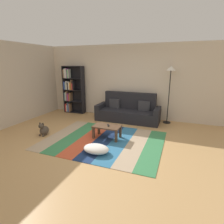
{
  "coord_description": "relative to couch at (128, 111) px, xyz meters",
  "views": [
    {
      "loc": [
        1.81,
        -4.08,
        2.02
      ],
      "look_at": [
        -0.01,
        0.66,
        0.65
      ],
      "focal_mm": 28.95,
      "sensor_mm": 36.0,
      "label": 1
    }
  ],
  "objects": [
    {
      "name": "ground_plane",
      "position": [
        -0.09,
        -2.02,
        -0.34
      ],
      "size": [
        14.0,
        14.0,
        0.0
      ],
      "primitive_type": "plane",
      "color": "tan"
    },
    {
      "name": "back_wall",
      "position": [
        -0.09,
        0.53,
        1.01
      ],
      "size": [
        6.8,
        0.1,
        2.7
      ],
      "primitive_type": "cube",
      "color": "beige",
      "rests_on": "ground_plane"
    },
    {
      "name": "left_wall",
      "position": [
        -3.49,
        -1.27,
        1.01
      ],
      "size": [
        0.1,
        5.5,
        2.7
      ],
      "primitive_type": "cube",
      "color": "beige",
      "rests_on": "ground_plane"
    },
    {
      "name": "rug",
      "position": [
        -0.12,
        -1.96,
        -0.33
      ],
      "size": [
        3.1,
        2.4,
        0.01
      ],
      "color": "tan",
      "rests_on": "ground_plane"
    },
    {
      "name": "couch",
      "position": [
        0.0,
        0.0,
        0.0
      ],
      "size": [
        2.26,
        0.8,
        1.0
      ],
      "color": "black",
      "rests_on": "ground_plane"
    },
    {
      "name": "bookshelf",
      "position": [
        -2.54,
        0.28,
        0.62
      ],
      "size": [
        0.9,
        0.28,
        1.92
      ],
      "color": "black",
      "rests_on": "ground_plane"
    },
    {
      "name": "coffee_table",
      "position": [
        -0.09,
        -1.78,
        -0.04
      ],
      "size": [
        0.74,
        0.43,
        0.35
      ],
      "color": "#513826",
      "rests_on": "rug"
    },
    {
      "name": "pouf",
      "position": [
        0.0,
        -2.68,
        -0.23
      ],
      "size": [
        0.62,
        0.42,
        0.19
      ],
      "primitive_type": "ellipsoid",
      "color": "white",
      "rests_on": "rug"
    },
    {
      "name": "dog",
      "position": [
        -1.89,
        -2.22,
        -0.18
      ],
      "size": [
        0.22,
        0.35,
        0.4
      ],
      "color": "#473D33",
      "rests_on": "ground_plane"
    },
    {
      "name": "standing_lamp",
      "position": [
        1.36,
        0.22,
        1.28
      ],
      "size": [
        0.32,
        0.32,
        1.94
      ],
      "color": "black",
      "rests_on": "ground_plane"
    },
    {
      "name": "tv_remote",
      "position": [
        -0.07,
        -1.75,
        0.04
      ],
      "size": [
        0.11,
        0.15,
        0.02
      ],
      "primitive_type": "cube",
      "rotation": [
        0.0,
        0.0,
        0.53
      ],
      "color": "black",
      "rests_on": "coffee_table"
    }
  ]
}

